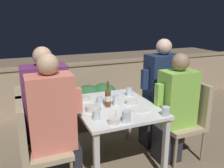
{
  "coord_description": "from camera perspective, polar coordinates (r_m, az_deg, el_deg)",
  "views": [
    {
      "loc": [
        -0.94,
        -2.21,
        1.63
      ],
      "look_at": [
        0.0,
        0.08,
        0.92
      ],
      "focal_mm": 38.0,
      "sensor_mm": 36.0,
      "label": 1
    }
  ],
  "objects": [
    {
      "name": "ground_plane",
      "position": [
        2.9,
        0.6,
        -18.21
      ],
      "size": [
        16.0,
        16.0,
        0.0
      ],
      "primitive_type": "plane",
      "color": "#847056"
    },
    {
      "name": "parapet_wall",
      "position": [
        4.27,
        -8.78,
        -0.55
      ],
      "size": [
        9.0,
        0.18,
        0.84
      ],
      "color": "tan",
      "rests_on": "ground_plane"
    },
    {
      "name": "dining_table",
      "position": [
        2.61,
        0.64,
        -6.98
      ],
      "size": [
        0.84,
        1.0,
        0.7
      ],
      "color": "white",
      "rests_on": "ground_plane"
    },
    {
      "name": "planter_hedge",
      "position": [
        3.6,
        -5.67,
        -4.71
      ],
      "size": [
        0.91,
        0.47,
        0.65
      ],
      "color": "brown",
      "rests_on": "ground_plane"
    },
    {
      "name": "chair_left_near",
      "position": [
        2.34,
        -18.24,
        -12.95
      ],
      "size": [
        0.44,
        0.44,
        0.91
      ],
      "color": "tan",
      "rests_on": "ground_plane"
    },
    {
      "name": "person_coral_top",
      "position": [
        2.29,
        -13.47,
        -9.36
      ],
      "size": [
        0.49,
        0.26,
        1.33
      ],
      "color": "#282833",
      "rests_on": "ground_plane"
    },
    {
      "name": "chair_left_far",
      "position": [
        2.65,
        -18.94,
        -9.38
      ],
      "size": [
        0.44,
        0.44,
        0.91
      ],
      "color": "tan",
      "rests_on": "ground_plane"
    },
    {
      "name": "person_purple_stripe",
      "position": [
        2.61,
        -14.81,
        -6.1
      ],
      "size": [
        0.51,
        0.26,
        1.35
      ],
      "color": "#282833",
      "rests_on": "ground_plane"
    },
    {
      "name": "chair_right_near",
      "position": [
        2.93,
        17.89,
        -6.86
      ],
      "size": [
        0.44,
        0.44,
        0.91
      ],
      "color": "tan",
      "rests_on": "ground_plane"
    },
    {
      "name": "person_green_blouse",
      "position": [
        2.77,
        14.81,
        -5.74
      ],
      "size": [
        0.48,
        0.26,
        1.25
      ],
      "color": "#282833",
      "rests_on": "ground_plane"
    },
    {
      "name": "chair_right_far",
      "position": [
        3.22,
        14.16,
        -4.48
      ],
      "size": [
        0.44,
        0.44,
        0.91
      ],
      "color": "tan",
      "rests_on": "ground_plane"
    },
    {
      "name": "person_navy_jumper",
      "position": [
        3.05,
        11.33,
        -2.26
      ],
      "size": [
        0.49,
        0.26,
        1.37
      ],
      "color": "#282833",
      "rests_on": "ground_plane"
    },
    {
      "name": "beer_bottle",
      "position": [
        2.5,
        -0.99,
        -3.21
      ],
      "size": [
        0.06,
        0.06,
        0.28
      ],
      "color": "brown",
      "rests_on": "dining_table"
    },
    {
      "name": "plate_0",
      "position": [
        2.83,
        -0.97,
        -3.01
      ],
      "size": [
        0.22,
        0.22,
        0.01
      ],
      "color": "white",
      "rests_on": "dining_table"
    },
    {
      "name": "plate_1",
      "position": [
        2.48,
        6.74,
        -6.0
      ],
      "size": [
        0.22,
        0.22,
        0.01
      ],
      "color": "white",
      "rests_on": "dining_table"
    },
    {
      "name": "bowl_0",
      "position": [
        2.44,
        -4.52,
        -5.71
      ],
      "size": [
        0.17,
        0.17,
        0.05
      ],
      "color": "beige",
      "rests_on": "dining_table"
    },
    {
      "name": "bowl_1",
      "position": [
        2.15,
        0.53,
        -8.72
      ],
      "size": [
        0.11,
        0.11,
        0.05
      ],
      "color": "silver",
      "rests_on": "dining_table"
    },
    {
      "name": "bowl_2",
      "position": [
        2.63,
        4.62,
        -4.16
      ],
      "size": [
        0.14,
        0.14,
        0.04
      ],
      "color": "silver",
      "rests_on": "dining_table"
    },
    {
      "name": "bowl_3",
      "position": [
        2.75,
        -6.66,
        -3.34
      ],
      "size": [
        0.14,
        0.14,
        0.04
      ],
      "color": "beige",
      "rests_on": "dining_table"
    },
    {
      "name": "glass_cup_0",
      "position": [
        2.36,
        12.79,
        -6.41
      ],
      "size": [
        0.08,
        0.08,
        0.09
      ],
      "color": "silver",
      "rests_on": "dining_table"
    },
    {
      "name": "glass_cup_1",
      "position": [
        2.87,
        4.14,
        -1.86
      ],
      "size": [
        0.07,
        0.07,
        0.1
      ],
      "color": "silver",
      "rests_on": "dining_table"
    },
    {
      "name": "glass_cup_2",
      "position": [
        2.17,
        3.49,
        -7.81
      ],
      "size": [
        0.08,
        0.08,
        0.11
      ],
      "color": "silver",
      "rests_on": "dining_table"
    },
    {
      "name": "glass_cup_3",
      "position": [
        2.57,
        0.91,
        -3.92
      ],
      "size": [
        0.07,
        0.07,
        0.11
      ],
      "color": "silver",
      "rests_on": "dining_table"
    },
    {
      "name": "glass_cup_4",
      "position": [
        2.23,
        -3.77,
        -7.41
      ],
      "size": [
        0.07,
        0.07,
        0.09
      ],
      "color": "silver",
      "rests_on": "dining_table"
    },
    {
      "name": "glass_cup_5",
      "position": [
        2.6,
        -2.95,
        -4.02
      ],
      "size": [
        0.08,
        0.08,
        0.08
      ],
      "color": "silver",
      "rests_on": "dining_table"
    },
    {
      "name": "fork_0",
      "position": [
        2.35,
        0.98,
        -7.1
      ],
      "size": [
        0.08,
        0.16,
        0.01
      ],
      "color": "silver",
      "rests_on": "dining_table"
    },
    {
      "name": "potted_plant",
      "position": [
        3.91,
        11.52,
        -2.47
      ],
      "size": [
        0.35,
        0.35,
        0.67
      ],
      "color": "#B2A899",
      "rests_on": "ground_plane"
    }
  ]
}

